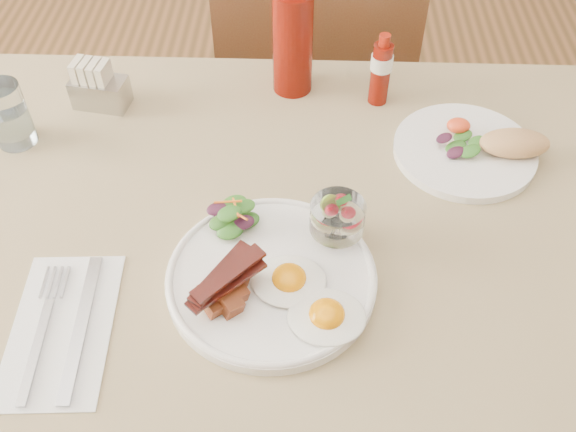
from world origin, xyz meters
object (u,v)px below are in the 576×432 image
main_plate (271,278)px  hot_sauce_bottle (381,70)px  fruit_cup (337,217)px  chair_far (314,88)px  table (314,276)px  water_glass (10,118)px  sugar_caddy (98,87)px  ketchup_bottle (293,41)px  second_plate (477,148)px

main_plate → hot_sauce_bottle: size_ratio=2.14×
fruit_cup → hot_sauce_bottle: (0.08, 0.33, 0.01)m
chair_far → table: bearing=-90.0°
water_glass → chair_far: bearing=43.9°
fruit_cup → sugar_caddy: bearing=142.7°
chair_far → ketchup_bottle: 0.45m
second_plate → fruit_cup: bearing=-139.1°
main_plate → water_glass: size_ratio=2.61×
fruit_cup → second_plate: fruit_cup is taller
table → ketchup_bottle: bearing=97.1°
ketchup_bottle → hot_sauce_bottle: ketchup_bottle is taller
fruit_cup → hot_sauce_bottle: size_ratio=0.58×
chair_far → hot_sauce_bottle: (0.11, -0.34, 0.29)m
second_plate → hot_sauce_bottle: hot_sauce_bottle is taller
fruit_cup → ketchup_bottle: (-0.07, 0.36, 0.04)m
second_plate → hot_sauce_bottle: bearing=137.6°
chair_far → water_glass: size_ratio=8.67×
chair_far → hot_sauce_bottle: size_ratio=7.12×
fruit_cup → water_glass: size_ratio=0.71×
sugar_caddy → main_plate: bearing=-40.0°
fruit_cup → hot_sauce_bottle: hot_sauce_bottle is taller
sugar_caddy → hot_sauce_bottle: bearing=13.0°
second_plate → table: bearing=-143.9°
main_plate → second_plate: 0.41m
fruit_cup → second_plate: (0.23, 0.20, -0.04)m
second_plate → water_glass: size_ratio=2.28×
chair_far → water_glass: (-0.49, -0.47, 0.27)m
main_plate → hot_sauce_bottle: hot_sauce_bottle is taller
hot_sauce_bottle → sugar_caddy: bearing=-176.8°
main_plate → second_plate: bearing=40.1°
fruit_cup → water_glass: (-0.52, 0.20, -0.01)m
water_glass → main_plate: bearing=-32.3°
table → second_plate: bearing=36.1°
second_plate → sugar_caddy: sugar_caddy is taller
sugar_caddy → second_plate: bearing=-0.0°
sugar_caddy → water_glass: bearing=-129.0°
hot_sauce_bottle → fruit_cup: bearing=-103.3°
ketchup_bottle → water_glass: 0.47m
table → sugar_caddy: sugar_caddy is taller
ketchup_bottle → fruit_cup: bearing=-78.9°
second_plate → sugar_caddy: (-0.63, 0.11, 0.02)m
chair_far → sugar_caddy: 0.59m
table → second_plate: (0.25, 0.18, 0.10)m
hot_sauce_bottle → chair_far: bearing=107.0°
fruit_cup → sugar_caddy: size_ratio=0.76×
table → hot_sauce_bottle: size_ratio=10.19×
table → second_plate: second_plate is taller
table → water_glass: water_glass is taller
hot_sauce_bottle → sugar_caddy: size_ratio=1.31×
second_plate → hot_sauce_bottle: size_ratio=1.87×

